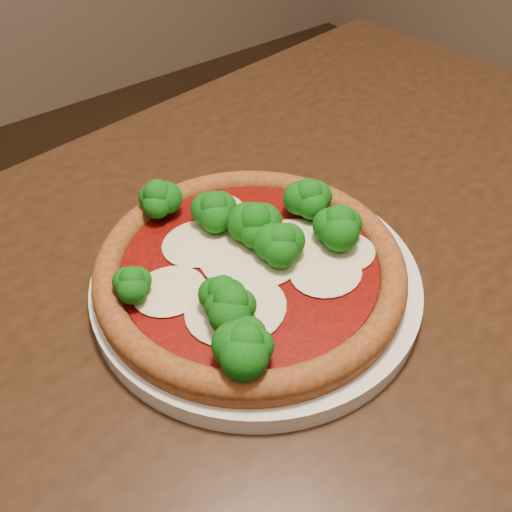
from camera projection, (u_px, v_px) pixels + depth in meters
dining_table at (299, 383)px, 0.56m from camera, size 1.21×0.90×0.75m
plate at (256, 281)px, 0.50m from camera, size 0.29×0.29×0.02m
pizza at (250, 263)px, 0.48m from camera, size 0.27×0.27×0.06m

